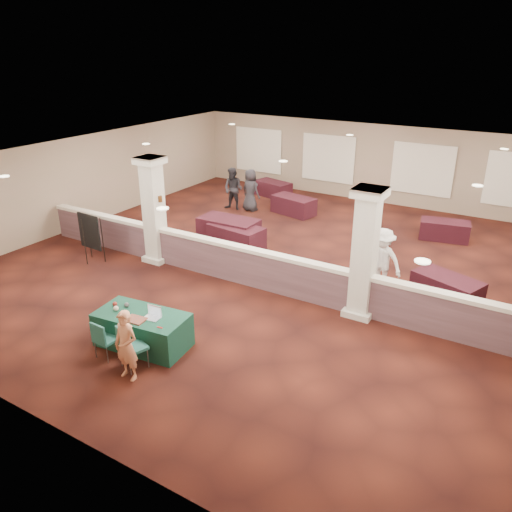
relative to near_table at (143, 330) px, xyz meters
The scene contains 32 objects.
ground 5.31m from the near_table, 83.43° to the left, with size 16.00×16.00×0.00m, color #411810.
wall_back 13.33m from the near_table, 87.38° to the left, with size 16.00×0.04×3.20m, color gray.
wall_front 3.06m from the near_table, 77.53° to the right, with size 16.00×0.04×3.20m, color gray.
wall_left 9.15m from the near_table, 144.57° to the left, with size 0.04×16.00×3.20m, color gray.
ceiling 6.00m from the near_table, 83.43° to the left, with size 16.00×16.00×0.02m, color white.
partition_wall 3.81m from the near_table, 80.85° to the left, with size 15.60×0.28×1.10m.
column_left 4.91m from the near_table, 127.58° to the left, with size 0.72×0.72×3.20m.
column_right 5.36m from the near_table, 46.20° to the left, with size 0.72×0.72×3.20m.
sconce_left 5.18m from the near_table, 130.17° to the left, with size 0.12×0.12×0.18m.
sconce_right 4.86m from the near_table, 124.80° to the left, with size 0.12×0.12×0.18m.
near_table is the anchor object (origin of this frame).
conf_chair_main 0.89m from the near_table, 64.36° to the right, with size 0.61×0.61×0.96m.
conf_chair_side 0.88m from the near_table, 113.63° to the right, with size 0.44×0.45×0.87m.
easel_board 5.27m from the near_table, 149.51° to the left, with size 0.89×0.47×1.52m.
woman 1.22m from the near_table, 61.25° to the right, with size 0.53×0.35×1.48m, color #E8A065.
far_table_front_left 6.48m from the near_table, 106.98° to the left, with size 1.99×1.00×0.81m, color black.
far_table_front_center 6.05m from the near_table, 103.32° to the left, with size 1.83×0.91×0.74m, color black.
far_table_front_right 7.66m from the near_table, 46.52° to the left, with size 1.68×0.84×0.68m, color black.
far_table_back_left 12.21m from the near_table, 105.63° to the left, with size 1.60×0.80×0.65m, color black.
far_table_back_center 10.10m from the near_table, 97.93° to the left, with size 1.68×0.84×0.68m, color black.
far_table_back_right 11.02m from the near_table, 67.23° to the left, with size 1.59×0.79×0.64m, color black.
attendee_a 9.99m from the near_table, 111.87° to the left, with size 0.81×0.45×1.69m, color black.
attendee_b 6.40m from the near_table, 55.57° to the left, with size 1.13×0.52×1.77m, color silver.
attendee_d 10.01m from the near_table, 107.88° to the left, with size 0.82×0.44×1.66m, color black.
laptop_base 0.51m from the near_table, ahead, with size 0.35×0.24×0.02m, color silver.
laptop_screen 0.62m from the near_table, 18.57° to the left, with size 0.35×0.01×0.23m, color silver.
screen_glow 0.60m from the near_table, 17.28° to the left, with size 0.32×0.00×0.20m, color silver.
knitting 0.49m from the near_table, 72.35° to the right, with size 0.42×0.32×0.03m, color #A8381A.
yarn_cream 0.74m from the near_table, 163.35° to the right, with size 0.12×0.12×0.12m, color beige.
yarn_red 0.87m from the near_table, behind, with size 0.11×0.11×0.11m, color maroon.
yarn_grey 0.66m from the near_table, behind, with size 0.11×0.11×0.11m, color #434347.
scissors 0.85m from the near_table, 16.96° to the right, with size 0.13×0.03×0.01m, color #B71315.
Camera 1 is at (6.36, -12.05, 6.13)m, focal length 35.00 mm.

